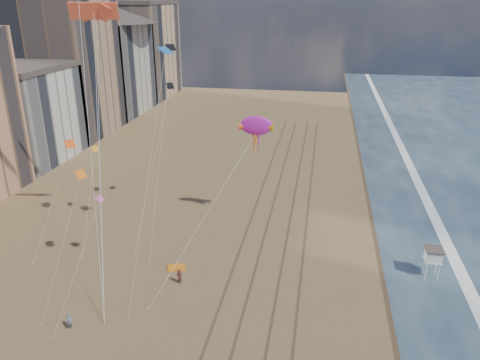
% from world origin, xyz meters
% --- Properties ---
extents(wet_sand, '(260.00, 260.00, 0.00)m').
position_xyz_m(wet_sand, '(19.00, 40.00, 0.00)').
color(wet_sand, '#42301E').
rests_on(wet_sand, ground).
extents(foam, '(260.00, 260.00, 0.00)m').
position_xyz_m(foam, '(23.20, 40.00, 0.00)').
color(foam, white).
rests_on(foam, ground).
extents(tracks, '(7.68, 120.00, 0.01)m').
position_xyz_m(tracks, '(2.55, 30.00, 0.01)').
color(tracks, brown).
rests_on(tracks, ground).
extents(buildings, '(34.72, 131.35, 29.00)m').
position_xyz_m(buildings, '(-45.73, 65.59, 13.55)').
color(buildings, '#C6B284').
rests_on(buildings, ground).
extents(lifeguard_stand, '(1.87, 1.87, 3.37)m').
position_xyz_m(lifeguard_stand, '(19.72, 25.65, 2.60)').
color(lifeguard_stand, white).
rests_on(lifeguard_stand, ground).
extents(grounded_kite, '(2.19, 1.70, 0.22)m').
position_xyz_m(grounded_kite, '(-7.33, 22.42, 0.11)').
color(grounded_kite, orange).
rests_on(grounded_kite, ground).
extents(show_kite, '(5.85, 9.96, 23.93)m').
position_xyz_m(show_kite, '(-0.37, 33.96, 13.43)').
color(show_kite, '#B61CA2').
rests_on(show_kite, ground).
extents(kite_flyer_a, '(0.69, 0.61, 1.57)m').
position_xyz_m(kite_flyer_a, '(-13.65, 11.04, 0.79)').
color(kite_flyer_a, slate).
rests_on(kite_flyer_a, ground).
extents(kite_flyer_b, '(1.04, 0.99, 1.70)m').
position_xyz_m(kite_flyer_b, '(-6.11, 19.58, 0.85)').
color(kite_flyer_b, brown).
rests_on(kite_flyer_b, ground).
extents(small_kites, '(16.69, 16.47, 15.25)m').
position_xyz_m(small_kites, '(-13.88, 26.91, 16.08)').
color(small_kites, '#FCA41A').
rests_on(small_kites, ground).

